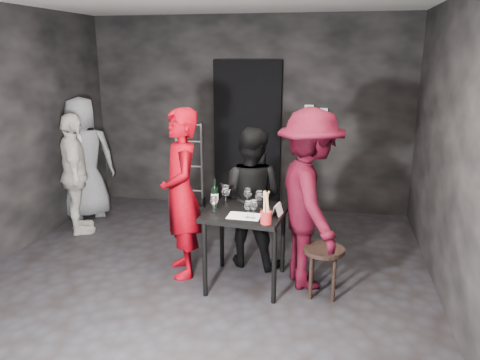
% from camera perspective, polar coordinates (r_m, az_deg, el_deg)
% --- Properties ---
extents(floor, '(4.50, 5.00, 0.02)m').
position_cam_1_polar(floor, '(4.70, -5.02, -12.53)').
color(floor, black).
rests_on(floor, ground).
extents(wall_back, '(4.50, 0.04, 2.70)m').
position_cam_1_polar(wall_back, '(6.65, 1.02, 7.99)').
color(wall_back, black).
rests_on(wall_back, ground).
extents(wall_front, '(4.50, 0.04, 2.70)m').
position_cam_1_polar(wall_front, '(2.11, -26.36, -9.80)').
color(wall_front, black).
rests_on(wall_front, ground).
extents(wall_right, '(0.04, 5.00, 2.70)m').
position_cam_1_polar(wall_right, '(4.18, 25.52, 2.19)').
color(wall_right, black).
rests_on(wall_right, ground).
extents(doorway, '(0.95, 0.10, 2.10)m').
position_cam_1_polar(doorway, '(6.63, 0.91, 5.35)').
color(doorway, black).
rests_on(doorway, ground).
extents(wallbox_upper, '(0.12, 0.06, 0.12)m').
position_cam_1_polar(wallbox_upper, '(6.48, 8.43, 8.53)').
color(wallbox_upper, '#B7B7B2').
rests_on(wallbox_upper, wall_back).
extents(wallbox_lower, '(0.10, 0.06, 0.14)m').
position_cam_1_polar(wallbox_lower, '(6.47, 10.19, 8.01)').
color(wallbox_lower, '#B7B7B2').
rests_on(wallbox_lower, wall_back).
extents(hand_truck, '(0.41, 0.35, 1.24)m').
position_cam_1_polar(hand_truck, '(6.81, -6.21, -1.62)').
color(hand_truck, '#B2B2B7').
rests_on(hand_truck, floor).
extents(tasting_table, '(0.72, 0.72, 0.75)m').
position_cam_1_polar(tasting_table, '(4.45, 0.73, -4.95)').
color(tasting_table, black).
rests_on(tasting_table, floor).
extents(stool, '(0.38, 0.38, 0.47)m').
position_cam_1_polar(stool, '(4.40, 10.16, -9.19)').
color(stool, black).
rests_on(stool, floor).
extents(server_red, '(0.73, 0.83, 1.90)m').
position_cam_1_polar(server_red, '(4.62, -7.21, -0.41)').
color(server_red, '#91000B').
rests_on(server_red, floor).
extents(woman_black, '(0.76, 0.50, 1.45)m').
position_cam_1_polar(woman_black, '(4.87, 1.30, -2.27)').
color(woman_black, black).
rests_on(woman_black, floor).
extents(man_maroon, '(1.01, 1.40, 1.97)m').
position_cam_1_polar(man_maroon, '(4.40, 8.52, -0.83)').
color(man_maroon, '#360410').
rests_on(man_maroon, floor).
extents(bystander_cream, '(0.83, 0.96, 1.50)m').
position_cam_1_polar(bystander_cream, '(6.07, -19.48, 0.63)').
color(bystander_cream, silver).
rests_on(bystander_cream, floor).
extents(bystander_grey, '(1.00, 0.88, 1.80)m').
position_cam_1_polar(bystander_grey, '(6.61, -18.58, 3.20)').
color(bystander_grey, slate).
rests_on(bystander_grey, floor).
extents(tasting_mat, '(0.30, 0.20, 0.00)m').
position_cam_1_polar(tasting_mat, '(4.26, 0.50, -4.43)').
color(tasting_mat, white).
rests_on(tasting_mat, tasting_table).
extents(wine_glass_a, '(0.09, 0.09, 0.19)m').
position_cam_1_polar(wine_glass_a, '(4.31, -3.20, -2.95)').
color(wine_glass_a, white).
rests_on(wine_glass_a, tasting_table).
extents(wine_glass_b, '(0.11, 0.11, 0.22)m').
position_cam_1_polar(wine_glass_b, '(4.53, -1.75, -1.78)').
color(wine_glass_b, white).
rests_on(wine_glass_b, tasting_table).
extents(wine_glass_c, '(0.08, 0.08, 0.20)m').
position_cam_1_polar(wine_glass_c, '(4.49, 0.93, -2.06)').
color(wine_glass_c, white).
rests_on(wine_glass_c, tasting_table).
extents(wine_glass_d, '(0.08, 0.08, 0.18)m').
position_cam_1_polar(wine_glass_d, '(4.19, 0.96, -3.51)').
color(wine_glass_d, white).
rests_on(wine_glass_d, tasting_table).
extents(wine_glass_e, '(0.08, 0.08, 0.20)m').
position_cam_1_polar(wine_glass_e, '(4.17, 1.66, -3.46)').
color(wine_glass_e, white).
rests_on(wine_glass_e, tasting_table).
extents(wine_glass_f, '(0.09, 0.09, 0.20)m').
position_cam_1_polar(wine_glass_f, '(4.43, 2.34, -2.35)').
color(wine_glass_f, white).
rests_on(wine_glass_f, tasting_table).
extents(wine_bottle, '(0.07, 0.07, 0.29)m').
position_cam_1_polar(wine_bottle, '(4.47, -3.10, -2.04)').
color(wine_bottle, black).
rests_on(wine_bottle, tasting_table).
extents(breadstick_cup, '(0.10, 0.10, 0.31)m').
position_cam_1_polar(breadstick_cup, '(4.05, 3.23, -3.44)').
color(breadstick_cup, maroon).
rests_on(breadstick_cup, tasting_table).
extents(reserved_card, '(0.11, 0.16, 0.11)m').
position_cam_1_polar(reserved_card, '(4.29, 4.33, -3.59)').
color(reserved_card, white).
rests_on(reserved_card, tasting_table).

